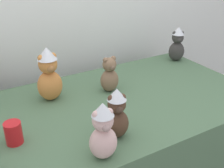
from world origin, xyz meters
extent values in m
cube|color=#4C6B4C|center=(0.00, 0.25, 0.38)|extent=(1.79, 0.98, 0.76)
ellipsoid|color=#383533|center=(0.79, 0.58, 0.84)|extent=(0.15, 0.14, 0.15)
sphere|color=#383533|center=(0.79, 0.58, 0.95)|extent=(0.09, 0.09, 0.09)
sphere|color=#383533|center=(0.76, 0.59, 0.99)|extent=(0.03, 0.03, 0.03)
sphere|color=#383533|center=(0.81, 0.57, 0.99)|extent=(0.03, 0.03, 0.03)
sphere|color=#32302E|center=(0.77, 0.54, 0.94)|extent=(0.04, 0.04, 0.04)
cone|color=silver|center=(0.79, 0.58, 1.01)|extent=(0.10, 0.10, 0.06)
ellipsoid|color=beige|center=(-0.28, -0.15, 0.84)|extent=(0.14, 0.12, 0.15)
sphere|color=beige|center=(-0.28, -0.15, 0.95)|extent=(0.09, 0.09, 0.09)
sphere|color=beige|center=(-0.30, -0.14, 0.99)|extent=(0.03, 0.03, 0.03)
sphere|color=beige|center=(-0.25, -0.15, 0.99)|extent=(0.03, 0.03, 0.03)
sphere|color=#A88783|center=(-0.28, -0.19, 0.94)|extent=(0.04, 0.04, 0.04)
cone|color=silver|center=(-0.28, -0.15, 1.01)|extent=(0.10, 0.10, 0.06)
ellipsoid|color=#D17F3D|center=(-0.30, 0.47, 0.85)|extent=(0.15, 0.13, 0.18)
sphere|color=#D17F3D|center=(-0.30, 0.47, 0.99)|extent=(0.11, 0.11, 0.11)
sphere|color=#D17F3D|center=(-0.33, 0.47, 1.03)|extent=(0.04, 0.04, 0.04)
sphere|color=#D17F3D|center=(-0.26, 0.47, 1.03)|extent=(0.04, 0.04, 0.04)
sphere|color=#A06536|center=(-0.30, 0.42, 0.98)|extent=(0.05, 0.05, 0.05)
cone|color=silver|center=(-0.30, 0.47, 1.06)|extent=(0.12, 0.12, 0.07)
ellipsoid|color=#7F6047|center=(0.06, 0.39, 0.84)|extent=(0.12, 0.10, 0.15)
sphere|color=#7F6047|center=(0.06, 0.39, 0.94)|extent=(0.09, 0.09, 0.09)
sphere|color=#7F6047|center=(0.03, 0.39, 0.98)|extent=(0.03, 0.03, 0.03)
sphere|color=#7F6047|center=(0.09, 0.39, 0.98)|extent=(0.03, 0.03, 0.03)
sphere|color=brown|center=(0.06, 0.35, 0.94)|extent=(0.04, 0.04, 0.04)
ellipsoid|color=#4C3323|center=(-0.15, -0.05, 0.84)|extent=(0.14, 0.13, 0.14)
sphere|color=#4C3323|center=(-0.15, -0.05, 0.94)|extent=(0.09, 0.09, 0.09)
sphere|color=#4C3323|center=(-0.18, -0.04, 0.98)|extent=(0.03, 0.03, 0.03)
sphere|color=#4C3323|center=(-0.12, -0.06, 0.98)|extent=(0.03, 0.03, 0.03)
sphere|color=#412E23|center=(-0.16, -0.09, 0.94)|extent=(0.04, 0.04, 0.04)
cone|color=silver|center=(-0.15, -0.05, 1.00)|extent=(0.09, 0.09, 0.06)
cylinder|color=red|center=(-0.59, 0.15, 0.82)|extent=(0.08, 0.08, 0.11)
camera|label=1|loc=(-0.74, -1.02, 1.60)|focal=45.69mm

